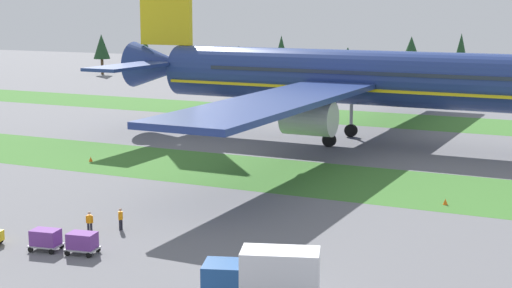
% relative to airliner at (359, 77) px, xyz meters
% --- Properties ---
extents(grass_strip_near, '(320.00, 15.34, 0.01)m').
position_rel_airliner_xyz_m(grass_strip_near, '(-4.81, -21.37, -8.38)').
color(grass_strip_near, '#3D752D').
rests_on(grass_strip_near, ground).
extents(grass_strip_far, '(320.00, 15.34, 0.01)m').
position_rel_airliner_xyz_m(grass_strip_far, '(-4.81, 21.31, -8.38)').
color(grass_strip_far, '#3D752D').
rests_on(grass_strip_far, ground).
extents(airliner, '(67.90, 83.26, 23.40)m').
position_rel_airliner_xyz_m(airliner, '(0.00, 0.00, 0.00)').
color(airliner, navy).
rests_on(airliner, ground).
extents(cargo_dolly_lead, '(2.42, 1.84, 1.55)m').
position_rel_airliner_xyz_m(cargo_dolly_lead, '(-6.81, -51.48, -7.47)').
color(cargo_dolly_lead, '#A3A3A8').
rests_on(cargo_dolly_lead, ground).
extents(cargo_dolly_second, '(2.42, 1.84, 1.55)m').
position_rel_airliner_xyz_m(cargo_dolly_second, '(-3.95, -51.00, -7.47)').
color(cargo_dolly_second, '#A3A3A8').
rests_on(cargo_dolly_second, ground).
extents(catering_truck, '(7.33, 4.37, 3.58)m').
position_rel_airliner_xyz_m(catering_truck, '(11.85, -54.66, -6.44)').
color(catering_truck, '#1E4C8E').
rests_on(catering_truck, ground).
extents(ground_crew_marshaller, '(0.36, 0.56, 1.74)m').
position_rel_airliner_xyz_m(ground_crew_marshaller, '(-4.95, -44.90, -7.44)').
color(ground_crew_marshaller, black).
rests_on(ground_crew_marshaller, ground).
extents(ground_crew_loader, '(0.51, 0.36, 1.74)m').
position_rel_airliner_xyz_m(ground_crew_loader, '(-6.53, -46.73, -7.44)').
color(ground_crew_loader, black).
rests_on(ground_crew_loader, ground).
extents(taxiway_marker_0, '(0.44, 0.44, 0.55)m').
position_rel_airliner_xyz_m(taxiway_marker_0, '(-23.58, -24.00, -8.11)').
color(taxiway_marker_0, orange).
rests_on(taxiway_marker_0, ground).
extents(taxiway_marker_1, '(0.44, 0.44, 0.56)m').
position_rel_airliner_xyz_m(taxiway_marker_1, '(16.49, -26.31, -8.11)').
color(taxiway_marker_1, orange).
rests_on(taxiway_marker_1, ground).
extents(distant_tree_line, '(171.74, 9.70, 11.59)m').
position_rel_airliner_xyz_m(distant_tree_line, '(-6.61, 67.41, -2.03)').
color(distant_tree_line, '#4C3823').
rests_on(distant_tree_line, ground).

